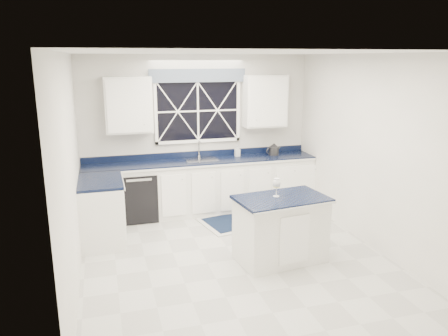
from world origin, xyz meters
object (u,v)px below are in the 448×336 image
object	(u,v)px
dishwasher	(138,195)
faucet	(199,149)
soap_bottle	(237,151)
wine_glass	(277,184)
island	(281,229)
kettle	(274,150)

from	to	relation	value
dishwasher	faucet	size ratio (longest dim) A/B	2.72
dishwasher	soap_bottle	distance (m)	1.89
faucet	wine_glass	bearing A→B (deg)	-77.02
faucet	wine_glass	size ratio (longest dim) A/B	1.23
island	soap_bottle	size ratio (longest dim) A/B	6.47
kettle	wine_glass	size ratio (longest dim) A/B	1.22
faucet	soap_bottle	size ratio (longest dim) A/B	1.55
dishwasher	faucet	bearing A→B (deg)	10.02
island	soap_bottle	xyz separation A→B (m)	(0.10, 2.23, 0.60)
dishwasher	soap_bottle	world-z (taller)	soap_bottle
kettle	wine_glass	world-z (taller)	kettle
dishwasher	kettle	world-z (taller)	kettle
kettle	soap_bottle	world-z (taller)	kettle
wine_glass	soap_bottle	world-z (taller)	soap_bottle
faucet	soap_bottle	bearing A→B (deg)	-6.10
kettle	soap_bottle	xyz separation A→B (m)	(-0.66, 0.09, -0.00)
faucet	wine_glass	distance (m)	2.31
faucet	soap_bottle	distance (m)	0.68
soap_bottle	kettle	bearing A→B (deg)	-7.47
dishwasher	wine_glass	distance (m)	2.69
kettle	wine_glass	xyz separation A→B (m)	(-0.81, -2.09, 0.01)
kettle	wine_glass	bearing A→B (deg)	-124.51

